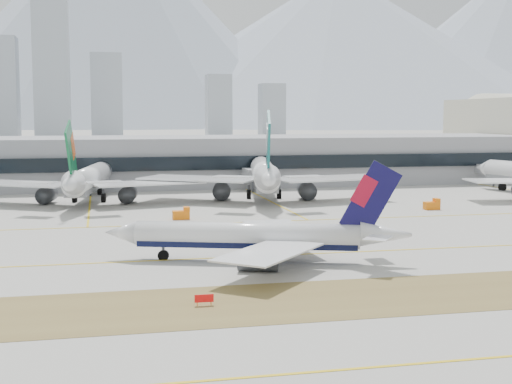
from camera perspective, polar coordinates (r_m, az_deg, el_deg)
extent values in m
plane|color=#9C9A92|center=(117.54, 3.39, -4.52)|extent=(3000.00, 3000.00, 0.00)
cube|color=brown|center=(87.91, 9.13, -8.24)|extent=(360.00, 18.00, 0.06)
cube|color=yellow|center=(112.82, 4.08, -4.96)|extent=(360.00, 0.45, 0.04)
cube|color=yellow|center=(67.95, 16.44, -12.75)|extent=(360.00, 0.45, 0.04)
cube|color=yellow|center=(146.23, 0.18, -2.39)|extent=(360.00, 0.45, 0.04)
cylinder|color=white|center=(106.22, -0.75, -3.45)|extent=(32.90, 14.24, 3.66)
cube|color=black|center=(106.39, -0.75, -3.99)|extent=(32.09, 13.51, 1.65)
cone|color=white|center=(110.25, -10.78, -3.21)|extent=(6.02, 5.11, 3.66)
cone|color=white|center=(105.62, 10.36, -3.36)|extent=(8.23, 5.86, 3.66)
cube|color=white|center=(115.86, 1.99, -2.92)|extent=(9.28, 18.50, 0.22)
cube|color=white|center=(110.18, 9.46, -2.80)|extent=(3.33, 5.17, 0.15)
cylinder|color=#3F4247|center=(113.03, 0.90, -4.19)|extent=(6.17, 4.40, 2.75)
cube|color=#3F4247|center=(112.84, 0.90, -3.64)|extent=(2.29, 1.01, 1.28)
cube|color=white|center=(95.92, 1.07, -4.83)|extent=(18.06, 19.08, 0.22)
cube|color=white|center=(100.80, 9.75, -3.64)|extent=(5.68, 6.06, 0.15)
cylinder|color=#3F4247|center=(99.81, 0.16, -5.57)|extent=(6.17, 4.40, 2.75)
cube|color=#3F4247|center=(99.59, 0.16, -4.96)|extent=(2.29, 1.01, 1.28)
cube|color=#0E0A42|center=(104.77, 9.14, -0.59)|extent=(8.67, 3.22, 11.47)
cube|color=#AD0B29|center=(104.59, 8.64, 0.09)|extent=(4.00, 1.70, 4.92)
cylinder|color=#3F4247|center=(109.02, -7.43, -4.82)|extent=(0.44, 0.44, 2.20)
cylinder|color=black|center=(109.11, -7.42, -5.06)|extent=(1.77, 1.14, 1.65)
cylinder|color=#3F4247|center=(104.32, -0.40, -5.27)|extent=(0.44, 0.44, 2.20)
cylinder|color=black|center=(104.41, -0.40, -5.51)|extent=(1.77, 1.14, 1.65)
cylinder|color=#3F4247|center=(108.96, -0.11, -4.77)|extent=(0.44, 0.44, 2.20)
cylinder|color=black|center=(109.05, -0.11, -5.01)|extent=(1.77, 1.14, 1.65)
cylinder|color=white|center=(184.61, -13.18, 1.12)|extent=(11.90, 42.24, 5.54)
cube|color=slate|center=(184.75, -13.17, 0.65)|extent=(10.95, 41.29, 2.49)
cone|color=white|center=(208.38, -12.09, 1.71)|extent=(6.46, 7.17, 5.54)
cone|color=white|center=(159.47, -14.71, 0.57)|extent=(6.90, 10.05, 5.54)
cube|color=white|center=(176.69, -8.72, 0.73)|extent=(28.67, 17.93, 0.33)
cube|color=white|center=(159.92, -12.06, 0.80)|extent=(8.31, 5.26, 0.22)
cylinder|color=#3F4247|center=(180.25, -10.20, -0.17)|extent=(5.18, 7.54, 4.16)
cube|color=#3F4247|center=(180.08, -10.21, 0.36)|extent=(0.86, 2.94, 1.94)
cube|color=white|center=(181.82, -18.15, 0.64)|extent=(29.08, 24.09, 0.33)
cube|color=white|center=(162.66, -17.08, 0.75)|extent=(8.76, 7.13, 0.22)
cylinder|color=#3F4247|center=(183.62, -16.40, -0.21)|extent=(5.18, 7.54, 4.16)
cube|color=#3F4247|center=(183.45, -16.41, 0.31)|extent=(0.86, 2.94, 1.94)
cube|color=#0D5E32|center=(161.84, -14.57, 2.98)|extent=(2.27, 11.52, 14.86)
cube|color=#C9440B|center=(162.90, -14.51, 3.57)|extent=(1.40, 5.26, 6.36)
cylinder|color=#3F4247|center=(200.66, -12.40, 0.26)|extent=(0.66, 0.66, 3.32)
cylinder|color=black|center=(200.74, -12.40, 0.06)|extent=(1.34, 2.61, 2.49)
cylinder|color=#3F4247|center=(184.53, -14.31, -0.29)|extent=(0.66, 0.66, 3.32)
cylinder|color=black|center=(184.61, -14.31, -0.50)|extent=(1.34, 2.61, 2.49)
cylinder|color=#3F4247|center=(183.33, -12.10, -0.28)|extent=(0.66, 0.66, 3.32)
cylinder|color=black|center=(183.41, -12.09, -0.49)|extent=(1.34, 2.61, 2.49)
cylinder|color=white|center=(187.61, 0.63, 1.56)|extent=(14.65, 46.61, 6.12)
cube|color=slate|center=(187.75, 0.62, 1.05)|extent=(13.58, 45.53, 2.75)
cone|color=white|center=(214.19, 0.34, 2.13)|extent=(7.33, 8.09, 6.12)
cone|color=white|center=(159.39, 1.03, 1.02)|extent=(7.93, 11.25, 6.12)
cube|color=white|center=(182.35, 5.91, 1.11)|extent=(31.44, 18.94, 0.37)
cube|color=white|center=(161.83, 3.82, 1.25)|extent=(9.07, 5.54, 0.24)
cylinder|color=#3F4247|center=(185.06, 4.08, 0.15)|extent=(5.95, 8.43, 4.59)
cube|color=#3F4247|center=(184.88, 4.08, 0.71)|extent=(1.05, 3.24, 2.14)
cube|color=white|center=(180.99, -4.53, 1.08)|extent=(32.00, 27.23, 0.37)
cube|color=white|center=(161.09, -1.83, 1.24)|extent=(9.68, 8.07, 0.24)
cylinder|color=#3F4247|center=(184.17, -2.76, 0.13)|extent=(5.95, 8.43, 4.59)
cube|color=#3F4247|center=(183.98, -2.76, 0.70)|extent=(1.05, 3.24, 2.14)
cube|color=#166061|center=(162.11, 0.98, 3.68)|extent=(2.93, 12.68, 16.42)
cube|color=#B7BAC2|center=(163.33, 0.96, 4.33)|extent=(1.74, 5.80, 7.03)
cylinder|color=#3F4247|center=(205.54, 0.43, 0.59)|extent=(0.73, 0.73, 3.67)
cylinder|color=black|center=(205.62, 0.43, 0.38)|extent=(1.57, 2.91, 2.75)
cylinder|color=#3F4247|center=(186.67, -0.58, 0.03)|extent=(0.73, 0.73, 3.67)
cylinder|color=black|center=(186.75, -0.58, -0.21)|extent=(1.57, 2.91, 2.75)
cylinder|color=#3F4247|center=(186.99, 1.86, 0.03)|extent=(0.73, 0.73, 3.67)
cylinder|color=black|center=(187.07, 1.86, -0.20)|extent=(1.57, 2.91, 2.75)
cone|color=white|center=(224.91, 17.73, 1.85)|extent=(6.65, 7.31, 5.47)
cylinder|color=#3F4247|center=(219.34, 19.11, 0.55)|extent=(0.66, 0.66, 3.28)
cylinder|color=black|center=(219.40, 19.11, 0.37)|extent=(1.44, 2.60, 2.46)
cube|color=gray|center=(228.75, -4.47, 2.56)|extent=(280.00, 42.00, 15.00)
cube|color=black|center=(207.50, -3.65, 2.32)|extent=(280.00, 1.20, 4.00)
cube|color=beige|center=(284.03, 17.53, 4.32)|extent=(2.00, 57.00, 27.90)
cube|color=red|center=(82.60, -4.17, -8.48)|extent=(2.20, 0.15, 0.90)
cylinder|color=orange|center=(82.66, -4.73, -8.94)|extent=(0.10, 0.10, 0.50)
cylinder|color=orange|center=(82.88, -3.62, -8.89)|extent=(0.10, 0.10, 0.50)
cube|color=orange|center=(170.13, 13.87, -1.07)|extent=(3.50, 2.00, 1.80)
cube|color=orange|center=(170.52, 14.24, -0.66)|extent=(1.20, 1.80, 1.00)
cylinder|color=black|center=(168.96, 13.62, -1.30)|extent=(0.70, 0.30, 0.70)
cylinder|color=black|center=(170.38, 13.38, -1.23)|extent=(0.70, 0.30, 0.70)
cylinder|color=black|center=(170.02, 14.35, -1.27)|extent=(0.70, 0.30, 0.70)
cylinder|color=black|center=(171.44, 14.11, -1.21)|extent=(0.70, 0.30, 0.70)
cube|color=orange|center=(150.57, -6.02, -1.84)|extent=(3.50, 2.00, 1.80)
cube|color=orange|center=(150.54, -5.57, -1.38)|extent=(1.20, 1.80, 1.00)
cylinder|color=black|center=(149.73, -6.44, -2.10)|extent=(0.70, 0.30, 0.70)
cylinder|color=black|center=(151.30, -6.50, -2.02)|extent=(0.70, 0.30, 0.70)
cylinder|color=black|center=(149.99, -5.53, -2.08)|extent=(0.70, 0.30, 0.70)
cylinder|color=black|center=(151.57, -5.60, -2.00)|extent=(0.70, 0.30, 0.70)
cube|color=#99A3AF|center=(563.09, -16.03, 9.30)|extent=(26.00, 23.40, 110.00)
cube|color=#99A3AF|center=(576.31, -11.87, 7.34)|extent=(24.00, 21.60, 70.00)
cube|color=#99A3AF|center=(589.11, -3.01, 6.70)|extent=(20.00, 18.00, 55.00)
cube|color=#99A3AF|center=(598.12, 1.27, 6.36)|extent=(20.00, 18.00, 48.00)
cone|color=#9EA8B7|center=(1523.31, -11.45, 13.19)|extent=(900.00, 900.00, 470.00)
cone|color=#9EA8B7|center=(1591.69, 6.49, 11.00)|extent=(1120.00, 1120.00, 350.00)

